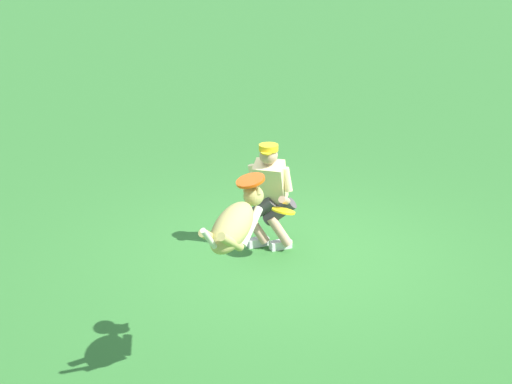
# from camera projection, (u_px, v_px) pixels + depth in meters

# --- Properties ---
(ground_plane) EXTENTS (60.00, 60.00, 0.00)m
(ground_plane) POSITION_uv_depth(u_px,v_px,m) (289.00, 254.00, 8.83)
(ground_plane) COLOR #306F2E
(person) EXTENTS (0.60, 0.71, 1.29)m
(person) POSITION_uv_depth(u_px,v_px,m) (270.00, 192.00, 8.77)
(person) COLOR silver
(person) RESTS_ON ground_plane
(dog) EXTENTS (0.79, 0.69, 0.47)m
(dog) POSITION_uv_depth(u_px,v_px,m) (235.00, 224.00, 6.00)
(dog) COLOR tan
(frisbee_flying) EXTENTS (0.31, 0.32, 0.10)m
(frisbee_flying) POSITION_uv_depth(u_px,v_px,m) (250.00, 180.00, 6.17)
(frisbee_flying) COLOR #EB540E
(frisbee_held) EXTENTS (0.31, 0.32, 0.11)m
(frisbee_held) POSITION_uv_depth(u_px,v_px,m) (283.00, 211.00, 8.47)
(frisbee_held) COLOR yellow
(frisbee_held) RESTS_ON person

